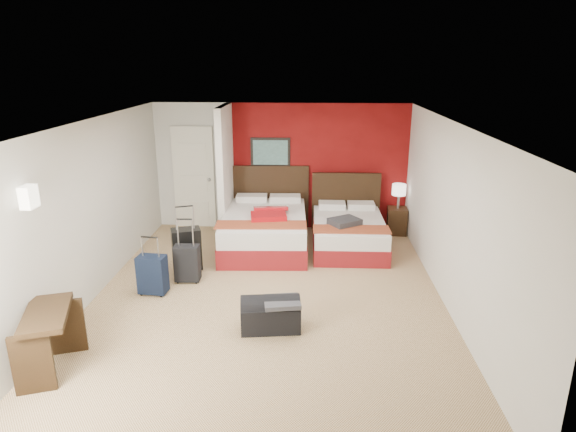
# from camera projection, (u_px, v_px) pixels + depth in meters

# --- Properties ---
(ground) EXTENTS (6.50, 6.50, 0.00)m
(ground) POSITION_uv_depth(u_px,v_px,m) (268.00, 299.00, 7.10)
(ground) COLOR tan
(ground) RESTS_ON ground
(room_walls) EXTENTS (5.02, 6.52, 2.50)m
(room_walls) POSITION_uv_depth(u_px,v_px,m) (189.00, 188.00, 8.13)
(room_walls) COLOR silver
(room_walls) RESTS_ON ground
(red_accent_panel) EXTENTS (3.50, 0.04, 2.50)m
(red_accent_panel) POSITION_uv_depth(u_px,v_px,m) (319.00, 167.00, 9.77)
(red_accent_panel) COLOR maroon
(red_accent_panel) RESTS_ON ground
(partition_wall) EXTENTS (0.12, 1.20, 2.50)m
(partition_wall) POSITION_uv_depth(u_px,v_px,m) (226.00, 173.00, 9.25)
(partition_wall) COLOR silver
(partition_wall) RESTS_ON ground
(entry_door) EXTENTS (0.82, 0.06, 2.05)m
(entry_door) POSITION_uv_depth(u_px,v_px,m) (194.00, 178.00, 9.92)
(entry_door) COLOR silver
(entry_door) RESTS_ON ground
(bed_left) EXTENTS (1.58, 2.19, 0.64)m
(bed_left) POSITION_uv_depth(u_px,v_px,m) (265.00, 231.00, 8.95)
(bed_left) COLOR silver
(bed_left) RESTS_ON ground
(bed_right) EXTENTS (1.28, 1.82, 0.54)m
(bed_right) POSITION_uv_depth(u_px,v_px,m) (348.00, 234.00, 8.92)
(bed_right) COLOR white
(bed_right) RESTS_ON ground
(red_suitcase_open) EXTENTS (0.73, 0.92, 0.10)m
(red_suitcase_open) POSITION_uv_depth(u_px,v_px,m) (270.00, 213.00, 8.74)
(red_suitcase_open) COLOR #A20D13
(red_suitcase_open) RESTS_ON bed_left
(jacket_bundle) EXTENTS (0.62, 0.60, 0.12)m
(jacket_bundle) POSITION_uv_depth(u_px,v_px,m) (345.00, 222.00, 8.54)
(jacket_bundle) COLOR #333337
(jacket_bundle) RESTS_ON bed_right
(nightstand) EXTENTS (0.40, 0.40, 0.52)m
(nightstand) POSITION_uv_depth(u_px,v_px,m) (397.00, 221.00, 9.70)
(nightstand) COLOR #311F10
(nightstand) RESTS_ON ground
(table_lamp) EXTENTS (0.29, 0.29, 0.48)m
(table_lamp) POSITION_uv_depth(u_px,v_px,m) (399.00, 196.00, 9.55)
(table_lamp) COLOR white
(table_lamp) RESTS_ON nightstand
(suitcase_black) EXTENTS (0.52, 0.42, 0.68)m
(suitcase_black) POSITION_uv_depth(u_px,v_px,m) (187.00, 251.00, 7.96)
(suitcase_black) COLOR black
(suitcase_black) RESTS_ON ground
(suitcase_charcoal) EXTENTS (0.38, 0.24, 0.55)m
(suitcase_charcoal) POSITION_uv_depth(u_px,v_px,m) (187.00, 265.00, 7.58)
(suitcase_charcoal) COLOR black
(suitcase_charcoal) RESTS_ON ground
(suitcase_navy) EXTENTS (0.43, 0.29, 0.56)m
(suitcase_navy) POSITION_uv_depth(u_px,v_px,m) (153.00, 276.00, 7.17)
(suitcase_navy) COLOR black
(suitcase_navy) RESTS_ON ground
(duffel_bag) EXTENTS (0.79, 0.48, 0.38)m
(duffel_bag) POSITION_uv_depth(u_px,v_px,m) (270.00, 315.00, 6.25)
(duffel_bag) COLOR black
(duffel_bag) RESTS_ON ground
(jacket_draped) EXTENTS (0.50, 0.44, 0.06)m
(jacket_draped) POSITION_uv_depth(u_px,v_px,m) (282.00, 302.00, 6.13)
(jacket_draped) COLOR #3D3E43
(jacket_draped) RESTS_ON duffel_bag
(desk) EXTENTS (0.69, 0.97, 0.73)m
(desk) POSITION_uv_depth(u_px,v_px,m) (51.00, 342.00, 5.35)
(desk) COLOR black
(desk) RESTS_ON ground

